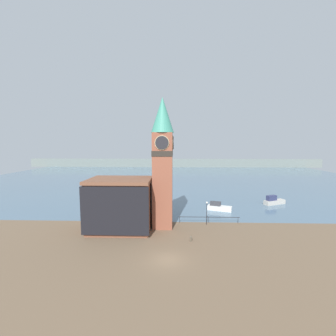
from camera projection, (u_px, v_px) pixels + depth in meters
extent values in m
plane|color=brown|center=(167.00, 260.00, 27.50)|extent=(160.00, 160.00, 0.00)
cube|color=slate|center=(173.00, 176.00, 100.59)|extent=(160.00, 120.00, 0.00)
cube|color=slate|center=(174.00, 163.00, 140.08)|extent=(180.00, 3.00, 5.00)
cube|color=#232328|center=(209.00, 217.00, 40.37)|extent=(11.09, 0.08, 0.08)
cylinder|color=#232328|center=(180.00, 220.00, 40.60)|extent=(0.07, 0.07, 1.05)
cylinder|color=#232328|center=(209.00, 220.00, 40.43)|extent=(0.07, 0.07, 1.05)
cylinder|color=#232328|center=(238.00, 220.00, 40.26)|extent=(0.07, 0.07, 1.05)
cube|color=brown|center=(163.00, 181.00, 37.81)|extent=(3.28, 3.28, 16.01)
cube|color=#2D2823|center=(163.00, 153.00, 37.33)|extent=(3.40, 3.40, 0.90)
cylinder|color=tan|center=(162.00, 143.00, 35.45)|extent=(2.32, 0.12, 2.32)
cylinder|color=#232328|center=(162.00, 143.00, 35.37)|extent=(2.11, 0.12, 2.11)
cylinder|color=tan|center=(173.00, 143.00, 37.09)|extent=(0.12, 2.32, 2.32)
cylinder|color=#232328|center=(173.00, 143.00, 37.08)|extent=(0.12, 2.11, 2.11)
cone|color=teal|center=(162.00, 115.00, 36.66)|extent=(3.77, 3.77, 5.76)
cube|color=brown|center=(121.00, 206.00, 37.04)|extent=(9.79, 6.95, 8.03)
cube|color=brown|center=(120.00, 180.00, 36.59)|extent=(10.19, 7.35, 0.50)
cube|color=black|center=(115.00, 211.00, 33.43)|extent=(10.29, 0.30, 7.39)
cube|color=silver|center=(220.00, 208.00, 48.04)|extent=(5.27, 3.20, 0.98)
cube|color=#38383D|center=(215.00, 204.00, 48.28)|extent=(2.46, 1.79, 0.85)
cube|color=#B7B2A8|center=(274.00, 202.00, 53.01)|extent=(5.52, 3.42, 1.00)
cube|color=navy|center=(271.00, 198.00, 52.55)|extent=(2.57, 1.86, 1.19)
cylinder|color=brown|center=(191.00, 239.00, 32.74)|extent=(0.32, 0.32, 0.60)
sphere|color=brown|center=(191.00, 237.00, 32.71)|extent=(0.34, 0.34, 0.34)
cylinder|color=black|center=(207.00, 214.00, 39.42)|extent=(0.10, 0.10, 3.85)
sphere|color=silver|center=(207.00, 203.00, 39.21)|extent=(0.32, 0.32, 0.32)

